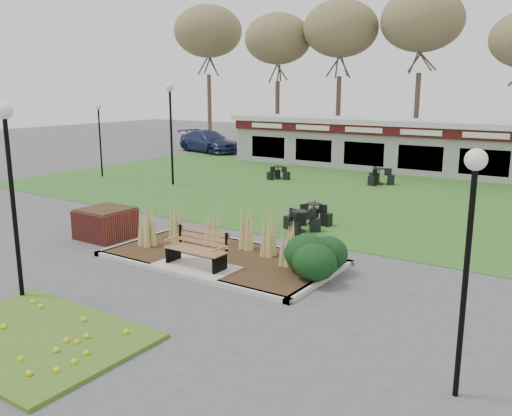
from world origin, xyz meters
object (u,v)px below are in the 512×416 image
Objects in this scene: lamp_post_near_right at (471,221)px; car_black at (311,140)px; park_bench at (198,248)px; lamp_post_near_left at (9,158)px; lamp_post_mid_left at (171,111)px; bistro_set_b at (278,175)px; lamp_post_far_left at (99,124)px; bistro_set_a at (300,225)px; bistro_set_d at (314,217)px; brick_planter at (106,223)px; car_silver at (278,141)px; car_blue at (208,141)px; food_pavilion at (429,147)px; bistro_set_c at (379,179)px.

lamp_post_near_right is 0.90× the size of car_black.
car_black reaches higher than park_bench.
lamp_post_near_left is 0.90× the size of lamp_post_mid_left.
bistro_set_b is at bearing 102.44° from lamp_post_near_left.
lamp_post_near_left is at bearing -118.35° from park_bench.
lamp_post_near_right is 0.79× the size of lamp_post_mid_left.
lamp_post_near_right is 3.14× the size of bistro_set_b.
lamp_post_far_left is 2.97× the size of bistro_set_a.
bistro_set_d is (-6.92, 8.33, -2.53)m from lamp_post_near_right.
brick_planter is 0.34× the size of lamp_post_near_left.
car_silver is at bearing 173.77° from car_black.
lamp_post_near_left is 3.58× the size of bistro_set_b.
lamp_post_near_right reaches higher than car_blue.
lamp_post_far_left reaches higher than lamp_post_near_right.
brick_planter reaches higher than bistro_set_a.
lamp_post_far_left is at bearing 168.94° from bistro_set_d.
lamp_post_near_left is at bearing -77.56° from bistro_set_b.
lamp_post_mid_left is (-16.32, 11.39, 0.76)m from lamp_post_near_right.
bistro_set_c is (-0.88, -4.93, -1.20)m from food_pavilion.
park_bench is 16.66m from lamp_post_far_left.
bistro_set_c is 0.26× the size of car_blue.
lamp_post_far_left is 15.62m from car_silver.
brick_planter is 1.16× the size of bistro_set_a.
car_silver is 1.08× the size of car_black.
bistro_set_d is 0.24× the size of car_blue.
car_blue is (-16.41, 1.04, -0.69)m from food_pavilion.
lamp_post_far_left is 14.66m from bistro_set_c.
park_bench is 4.98m from lamp_post_near_left.
brick_planter is 0.33× the size of car_silver.
food_pavilion reaches higher than brick_planter.
car_blue reaches higher than car_black.
car_black is (-11.15, 26.75, 0.11)m from park_bench.
lamp_post_near_left reaches higher than car_blue.
food_pavilion is 15.02m from bistro_set_a.
lamp_post_near_right is 19.92m from lamp_post_mid_left.
lamp_post_near_right is 10.13m from bistro_set_a.
brick_planter is 12.64m from bistro_set_b.
food_pavilion is 17.83m from lamp_post_far_left.
lamp_post_far_left is 2.91× the size of bistro_set_d.
car_blue reaches higher than park_bench.
lamp_post_far_left is at bearing 140.17° from brick_planter.
car_silver is (-6.73, 10.86, 0.54)m from bistro_set_b.
bistro_set_d is at bearing 77.15° from lamp_post_near_left.
park_bench is 0.31× the size of car_blue.
lamp_post_near_right is at bearing -46.37° from bistro_set_a.
bistro_set_d reaches higher than bistro_set_a.
food_pavilion is 16.46m from car_blue.
park_bench is 1.19× the size of bistro_set_c.
lamp_post_far_left is at bearing -141.95° from food_pavilion.
park_bench is 14.52m from bistro_set_b.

